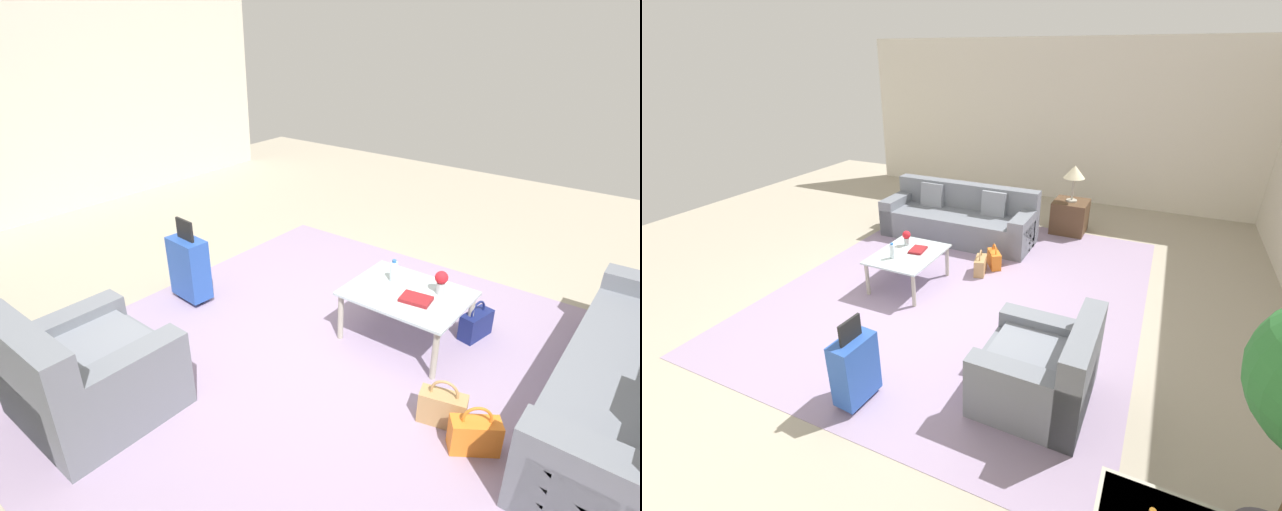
% 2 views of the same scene
% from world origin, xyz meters
% --- Properties ---
extents(ground_plane, '(12.00, 12.00, 0.00)m').
position_xyz_m(ground_plane, '(0.00, 0.00, 0.00)').
color(ground_plane, '#A89E89').
extents(wall_left, '(0.12, 8.00, 3.10)m').
position_xyz_m(wall_left, '(-5.06, 0.00, 1.55)').
color(wall_left, silver).
rests_on(wall_left, ground).
extents(area_rug, '(5.20, 4.40, 0.01)m').
position_xyz_m(area_rug, '(-0.60, 0.20, 0.00)').
color(area_rug, '#9984A3').
rests_on(area_rug, ground).
extents(couch, '(0.89, 2.49, 0.86)m').
position_xyz_m(couch, '(-2.19, -0.60, 0.30)').
color(couch, slate).
rests_on(couch, ground).
extents(armchair, '(1.00, 0.95, 0.85)m').
position_xyz_m(armchair, '(0.90, 1.67, 0.29)').
color(armchair, slate).
rests_on(armchair, ground).
extents(coffee_table, '(0.99, 0.78, 0.46)m').
position_xyz_m(coffee_table, '(-0.40, -0.50, 0.41)').
color(coffee_table, silver).
rests_on(coffee_table, ground).
extents(water_bottle, '(0.06, 0.06, 0.20)m').
position_xyz_m(water_bottle, '(-0.20, -0.60, 0.56)').
color(water_bottle, silver).
rests_on(water_bottle, coffee_table).
extents(coffee_table_book, '(0.27, 0.21, 0.03)m').
position_xyz_m(coffee_table_book, '(-0.52, -0.42, 0.48)').
color(coffee_table_book, maroon).
rests_on(coffee_table_book, coffee_table).
extents(flower_vase, '(0.11, 0.11, 0.21)m').
position_xyz_m(flower_vase, '(-0.62, -0.65, 0.59)').
color(flower_vase, '#B2B7BC').
rests_on(flower_vase, coffee_table).
extents(side_table, '(0.56, 0.56, 0.55)m').
position_xyz_m(side_table, '(-3.20, 1.00, 0.28)').
color(side_table, '#513823').
rests_on(side_table, ground).
extents(table_lamp, '(0.35, 0.35, 0.60)m').
position_xyz_m(table_lamp, '(-3.20, 1.00, 1.03)').
color(table_lamp, '#ADA899').
rests_on(table_lamp, side_table).
extents(suitcase_blue, '(0.41, 0.25, 0.85)m').
position_xyz_m(suitcase_blue, '(1.60, 0.20, 0.36)').
color(suitcase_blue, '#2851AD').
rests_on(suitcase_blue, ground).
extents(handbag_tan, '(0.34, 0.21, 0.36)m').
position_xyz_m(handbag_tan, '(-1.10, 0.23, 0.13)').
color(handbag_tan, tan).
rests_on(handbag_tan, ground).
extents(handbag_navy, '(0.20, 0.34, 0.36)m').
position_xyz_m(handbag_navy, '(-0.88, -0.91, 0.13)').
color(handbag_navy, navy).
rests_on(handbag_navy, ground).
extents(handbag_orange, '(0.34, 0.30, 0.36)m').
position_xyz_m(handbag_orange, '(-1.37, 0.33, 0.13)').
color(handbag_orange, orange).
rests_on(handbag_orange, ground).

